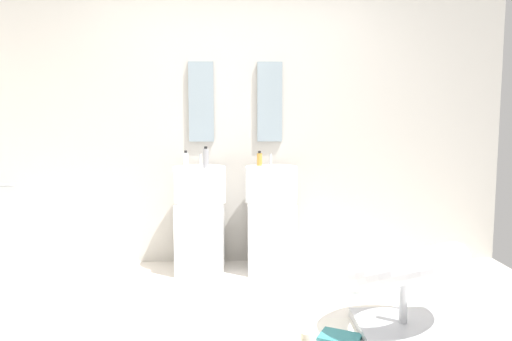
% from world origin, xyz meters
% --- Properties ---
extents(ground_plane, '(4.80, 3.60, 0.04)m').
position_xyz_m(ground_plane, '(0.00, 0.00, -0.02)').
color(ground_plane, silver).
extents(rear_partition, '(4.80, 0.10, 2.60)m').
position_xyz_m(rear_partition, '(0.00, 1.65, 1.30)').
color(rear_partition, beige).
rests_on(rear_partition, ground_plane).
extents(pedestal_sink_left, '(0.44, 0.44, 1.00)m').
position_xyz_m(pedestal_sink_left, '(-0.30, 1.31, 0.47)').
color(pedestal_sink_left, white).
rests_on(pedestal_sink_left, ground_plane).
extents(pedestal_sink_right, '(0.44, 0.44, 1.00)m').
position_xyz_m(pedestal_sink_right, '(0.30, 1.31, 0.47)').
color(pedestal_sink_right, white).
rests_on(pedestal_sink_right, ground_plane).
extents(vanity_mirror_left, '(0.22, 0.03, 0.70)m').
position_xyz_m(vanity_mirror_left, '(-0.30, 1.58, 1.45)').
color(vanity_mirror_left, '#8C9EA8').
extents(vanity_mirror_right, '(0.22, 0.03, 0.70)m').
position_xyz_m(vanity_mirror_right, '(0.30, 1.58, 1.45)').
color(vanity_mirror_right, '#8C9EA8').
extents(lounge_chair, '(1.06, 1.06, 0.65)m').
position_xyz_m(lounge_chair, '(1.04, 0.05, 0.35)').
color(lounge_chair, '#B7BABF').
rests_on(lounge_chair, ground_plane).
extents(magazine_teal, '(0.29, 0.26, 0.02)m').
position_xyz_m(magazine_teal, '(0.63, -0.06, 0.02)').
color(magazine_teal, teal).
rests_on(magazine_teal, area_rug).
extents(coffee_mug, '(0.08, 0.08, 0.10)m').
position_xyz_m(coffee_mug, '(0.42, -0.18, 0.06)').
color(coffee_mug, white).
rests_on(coffee_mug, area_rug).
extents(soap_bottle_grey, '(0.05, 0.05, 0.18)m').
position_xyz_m(soap_bottle_grey, '(-0.24, 1.19, 0.98)').
color(soap_bottle_grey, '#99999E').
rests_on(soap_bottle_grey, pedestal_sink_left).
extents(soap_bottle_amber, '(0.05, 0.05, 0.13)m').
position_xyz_m(soap_bottle_amber, '(0.21, 1.39, 0.96)').
color(soap_bottle_amber, '#C68C38').
rests_on(soap_bottle_amber, pedestal_sink_right).
extents(soap_bottle_clear, '(0.04, 0.04, 0.13)m').
position_xyz_m(soap_bottle_clear, '(-0.43, 1.40, 0.96)').
color(soap_bottle_clear, silver).
rests_on(soap_bottle_clear, pedestal_sink_left).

